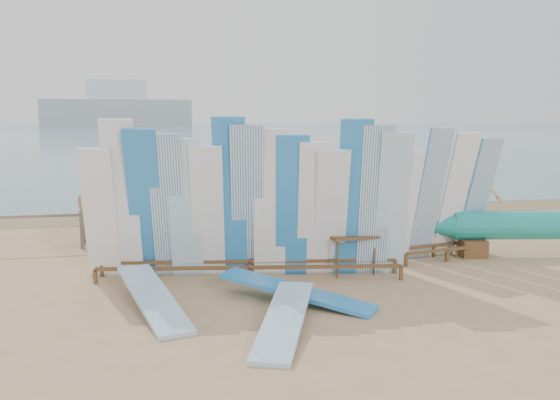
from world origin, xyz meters
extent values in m
plane|color=tan|center=(0.00, 0.00, 0.00)|extent=(160.00, 160.00, 0.00)
cube|color=slate|center=(0.00, 128.00, 0.00)|extent=(320.00, 240.00, 0.02)
cube|color=olive|center=(0.00, 7.20, 0.00)|extent=(40.00, 2.60, 0.01)
cube|color=#999EA3|center=(-12.00, 180.00, 4.02)|extent=(45.00, 8.00, 8.00)
cube|color=silver|center=(-12.00, 180.00, 11.02)|extent=(18.00, 6.00, 6.00)
cube|color=#736657|center=(0.00, 3.00, 0.80)|extent=(12.00, 0.06, 0.06)
cube|color=#736657|center=(-2.00, 3.00, 0.45)|extent=(0.08, 0.08, 0.90)
cube|color=#736657|center=(0.00, 3.00, 0.45)|extent=(0.08, 0.08, 0.90)
cube|color=#736657|center=(2.00, 3.00, 0.45)|extent=(0.08, 0.08, 0.90)
cube|color=#736657|center=(4.00, 3.00, 0.45)|extent=(0.08, 0.08, 0.90)
cube|color=#736657|center=(6.00, 3.00, 0.45)|extent=(0.08, 0.08, 0.90)
cube|color=brown|center=(1.42, -0.59, 0.28)|extent=(5.66, 0.98, 0.07)
cube|color=brown|center=(1.50, -0.11, 0.28)|extent=(5.66, 0.98, 0.07)
cube|color=white|center=(-1.30, 0.09, 1.26)|extent=(0.71, 0.77, 2.52)
cube|color=white|center=(-0.88, 0.03, 1.52)|extent=(0.71, 0.79, 3.04)
cube|color=#287ECB|center=(-0.47, -0.04, 1.44)|extent=(0.75, 1.02, 2.87)
cube|color=white|center=(-0.06, -0.11, 1.39)|extent=(0.73, 0.90, 2.78)
cube|color=#8BBFDE|center=(0.27, -0.16, 1.35)|extent=(0.71, 0.77, 2.70)
cube|color=white|center=(0.68, -0.23, 1.28)|extent=(0.72, 0.83, 2.56)
cube|color=#287ECB|center=(1.10, -0.29, 1.54)|extent=(0.72, 0.88, 3.08)
cube|color=white|center=(1.42, -0.35, 1.47)|extent=(0.74, 0.99, 2.94)
cube|color=white|center=(1.83, -0.41, 1.44)|extent=(0.71, 0.77, 2.87)
cube|color=#287ECB|center=(2.25, -0.48, 1.38)|extent=(0.71, 0.78, 2.75)
cube|color=white|center=(2.66, -0.55, 1.31)|extent=(0.71, 0.82, 2.63)
cube|color=white|center=(2.98, -0.60, 1.24)|extent=(0.73, 0.92, 2.48)
cube|color=#287ECB|center=(3.40, -0.67, 1.52)|extent=(0.71, 0.79, 3.04)
cube|color=white|center=(3.81, -0.73, 1.47)|extent=(0.70, 0.76, 2.93)
cube|color=#8BBFDE|center=(4.13, -0.78, 1.40)|extent=(0.71, 0.82, 2.80)
cube|color=brown|center=(5.78, 0.10, 0.26)|extent=(2.06, 0.47, 0.06)
cube|color=brown|center=(5.69, 0.55, 0.26)|extent=(2.06, 0.47, 0.06)
cube|color=white|center=(4.78, 0.13, 1.20)|extent=(0.69, 0.72, 2.40)
cube|color=white|center=(5.41, 0.26, 1.43)|extent=(0.72, 0.88, 2.86)
cube|color=white|center=(6.05, 0.39, 1.37)|extent=(0.72, 0.90, 2.75)
cube|color=white|center=(6.69, 0.52, 1.32)|extent=(0.72, 0.92, 2.63)
cube|color=brown|center=(6.57, 0.48, 0.19)|extent=(0.64, 0.73, 0.39)
cylinder|color=teal|center=(8.47, 0.13, 0.69)|extent=(4.77, 1.49, 0.64)
cone|color=teal|center=(5.62, 0.66, 0.69)|extent=(1.38, 0.82, 0.60)
cube|color=brown|center=(3.46, -0.37, 0.76)|extent=(1.02, 0.77, 0.06)
cube|color=white|center=(3.46, -0.37, 1.04)|extent=(0.50, 0.09, 0.45)
cube|color=#8BBFDE|center=(-0.35, -1.91, 0.00)|extent=(1.24, 2.74, 0.43)
cube|color=#287ECB|center=(1.98, -1.99, 0.00)|extent=(2.47, 2.08, 0.40)
cube|color=#8BBFDE|center=(1.53, -3.16, 0.00)|extent=(1.47, 2.72, 0.33)
cube|color=red|center=(-0.38, 3.59, 0.31)|extent=(0.59, 0.55, 0.05)
cube|color=red|center=(-0.42, 3.82, 0.57)|extent=(0.54, 0.23, 0.52)
cube|color=red|center=(2.10, 3.96, 0.32)|extent=(0.55, 0.50, 0.05)
cube|color=red|center=(2.10, 4.19, 0.59)|extent=(0.54, 0.17, 0.54)
cube|color=red|center=(1.01, 4.10, 0.50)|extent=(0.58, 0.77, 0.50)
cube|color=red|center=(0.94, 4.36, 0.82)|extent=(0.44, 0.26, 0.32)
imported|color=tan|center=(-0.83, 6.54, 0.82)|extent=(0.89, 1.14, 1.65)
imported|color=tan|center=(2.72, 4.90, 0.90)|extent=(0.98, 0.76, 1.80)
imported|color=#8C6042|center=(2.69, 4.77, 0.86)|extent=(0.48, 0.69, 1.72)
imported|color=#8C6042|center=(-2.02, 5.90, 0.93)|extent=(0.71, 0.44, 1.86)
imported|color=beige|center=(-1.87, 3.64, 0.80)|extent=(0.71, 0.86, 1.60)
imported|color=tan|center=(4.82, 5.87, 0.95)|extent=(0.97, 1.32, 1.89)
imported|color=tan|center=(9.12, 4.53, 0.89)|extent=(1.16, 1.12, 1.77)
imported|color=beige|center=(1.20, 6.16, 0.84)|extent=(0.81, 1.63, 1.68)
imported|color=#8C6042|center=(7.70, 5.29, 0.94)|extent=(0.86, 1.19, 1.87)
camera|label=1|loc=(-0.21, -11.25, 3.09)|focal=38.00mm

